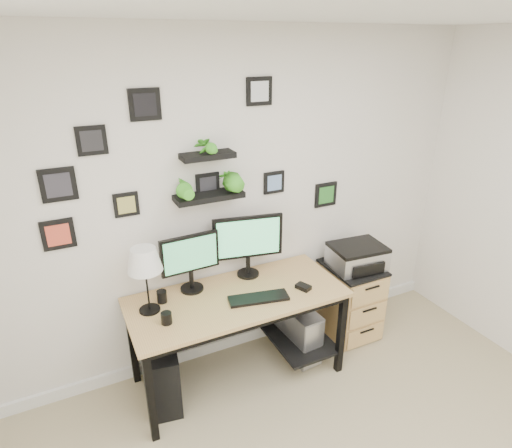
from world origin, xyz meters
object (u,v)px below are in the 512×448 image
table_lamp (144,261)px  file_cabinet (350,299)px  monitor_right (248,241)px  printer (357,256)px  desk (240,306)px  monitor_left (190,259)px  pc_tower_grey (298,331)px  pc_tower_black (163,372)px  mug (166,318)px

table_lamp → file_cabinet: (1.76, 0.00, -0.80)m
monitor_right → printer: size_ratio=1.14×
desk → table_lamp: (-0.66, 0.06, 0.51)m
monitor_left → printer: monitor_left is taller
pc_tower_grey → monitor_left: bearing=166.8°
desk → table_lamp: 0.84m
monitor_right → table_lamp: (-0.82, -0.14, 0.09)m
monitor_right → printer: bearing=-9.3°
table_lamp → pc_tower_grey: size_ratio=1.04×
monitor_left → pc_tower_black: monitor_left is taller
table_lamp → printer: table_lamp is taller
table_lamp → monitor_left: bearing=19.9°
printer → mug: bearing=-173.9°
monitor_right → desk: bearing=-129.2°
monitor_right → mug: (-0.75, -0.34, -0.26)m
desk → pc_tower_black: desk is taller
monitor_left → monitor_right: 0.47m
monitor_left → monitor_right: monitor_right is taller
desk → monitor_left: (-0.31, 0.18, 0.39)m
monitor_left → pc_tower_black: size_ratio=0.93×
pc_tower_black → mug: bearing=-64.1°
monitor_right → printer: (0.96, -0.16, -0.28)m
mug → pc_tower_black: mug is taller
pc_tower_black → table_lamp: bearing=123.4°
mug → printer: (1.72, 0.18, -0.02)m
mug → pc_tower_black: size_ratio=0.17×
monitor_left → printer: size_ratio=0.95×
monitor_left → table_lamp: bearing=-160.1°
table_lamp → mug: bearing=-70.9°
mug → file_cabinet: bearing=6.6°
mug → printer: bearing=6.1°
monitor_left → pc_tower_grey: 1.17m
desk → monitor_left: monitor_left is taller
monitor_right → file_cabinet: 1.19m
file_cabinet → table_lamp: bearing=-179.9°
monitor_left → desk: bearing=-30.5°
pc_tower_black → file_cabinet: size_ratio=0.73×
desk → file_cabinet: (1.10, 0.06, -0.29)m
pc_tower_black → file_cabinet: 1.74m
monitor_right → mug: bearing=-155.8°
monitor_left → table_lamp: (-0.35, -0.13, 0.12)m
pc_tower_grey → file_cabinet: 0.59m
pc_tower_grey → printer: 0.82m
desk → pc_tower_grey: desk is taller
pc_tower_grey → printer: size_ratio=0.98×
printer → table_lamp: bearing=179.6°
desk → printer: bearing=2.2°
table_lamp → mug: (0.07, -0.20, -0.35)m
pc_tower_black → printer: printer is taller
monitor_right → pc_tower_black: monitor_right is taller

